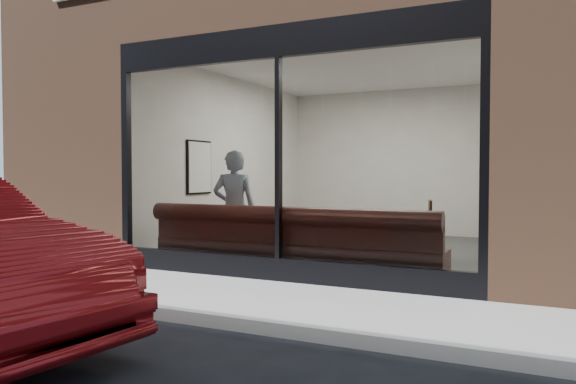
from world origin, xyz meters
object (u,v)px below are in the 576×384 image
at_px(person, 234,210).
at_px(cafe_table_right, 382,216).
at_px(cafe_table_left, 231,210).
at_px(cafe_chair_right, 417,246).
at_px(banquette, 292,259).

height_order(person, cafe_table_right, person).
distance_m(cafe_table_left, cafe_chair_right, 3.06).
bearing_deg(banquette, cafe_chair_right, 58.28).
bearing_deg(cafe_table_right, person, -150.40).
bearing_deg(person, cafe_table_right, -170.99).
relative_size(person, cafe_table_left, 2.58).
bearing_deg(cafe_table_left, cafe_chair_right, 12.32).
bearing_deg(person, banquette, 149.34).
distance_m(banquette, cafe_table_right, 1.59).
bearing_deg(person, cafe_chair_right, -161.73).
relative_size(cafe_table_left, cafe_table_right, 1.16).
distance_m(person, cafe_table_right, 2.14).
relative_size(banquette, person, 2.37).
xyz_separation_m(cafe_table_right, cafe_chair_right, (0.35, 0.72, -0.50)).
relative_size(person, cafe_chair_right, 4.04).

